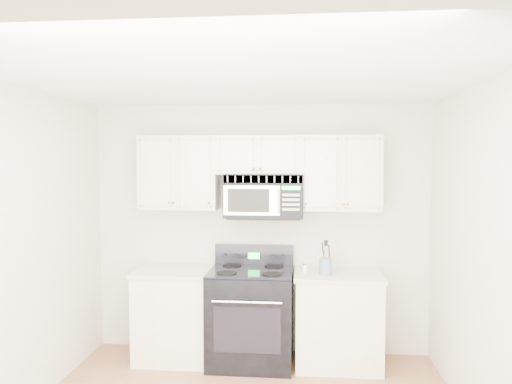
# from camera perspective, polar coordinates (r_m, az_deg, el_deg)

# --- Properties ---
(room) EXTENTS (3.51, 3.51, 2.61)m
(room) POSITION_cam_1_polar(r_m,az_deg,el_deg) (3.56, -2.06, -8.00)
(room) COLOR #A06346
(room) RESTS_ON ground
(base_cabinet_left) EXTENTS (0.86, 0.65, 0.92)m
(base_cabinet_left) POSITION_cam_1_polar(r_m,az_deg,el_deg) (5.30, -8.75, -13.94)
(base_cabinet_left) COLOR #EDE7C8
(base_cabinet_left) RESTS_ON ground
(base_cabinet_right) EXTENTS (0.86, 0.65, 0.92)m
(base_cabinet_right) POSITION_cam_1_polar(r_m,az_deg,el_deg) (5.16, 9.33, -14.44)
(base_cabinet_right) COLOR #EDE7C8
(base_cabinet_right) RESTS_ON ground
(range) EXTENTS (0.82, 0.75, 1.14)m
(range) POSITION_cam_1_polar(r_m,az_deg,el_deg) (5.12, -0.56, -13.83)
(range) COLOR black
(range) RESTS_ON ground
(upper_cabinets) EXTENTS (2.44, 0.37, 0.75)m
(upper_cabinets) POSITION_cam_1_polar(r_m,az_deg,el_deg) (5.06, 0.31, 2.63)
(upper_cabinets) COLOR #EDE7C8
(upper_cabinets) RESTS_ON ground
(microwave) EXTENTS (0.79, 0.44, 0.44)m
(microwave) POSITION_cam_1_polar(r_m,az_deg,el_deg) (5.03, 0.94, -0.40)
(microwave) COLOR black
(microwave) RESTS_ON ground
(utensil_crock) EXTENTS (0.12, 0.12, 0.33)m
(utensil_crock) POSITION_cam_1_polar(r_m,az_deg,el_deg) (4.91, 7.97, -8.35)
(utensil_crock) COLOR slate
(utensil_crock) RESTS_ON base_cabinet_right
(shaker_salt) EXTENTS (0.04, 0.04, 0.09)m
(shaker_salt) POSITION_cam_1_polar(r_m,az_deg,el_deg) (4.97, 5.63, -8.64)
(shaker_salt) COLOR white
(shaker_salt) RESTS_ON base_cabinet_right
(shaker_pepper) EXTENTS (0.04, 0.04, 0.09)m
(shaker_pepper) POSITION_cam_1_polar(r_m,az_deg,el_deg) (4.98, 7.47, -8.63)
(shaker_pepper) COLOR white
(shaker_pepper) RESTS_ON base_cabinet_right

